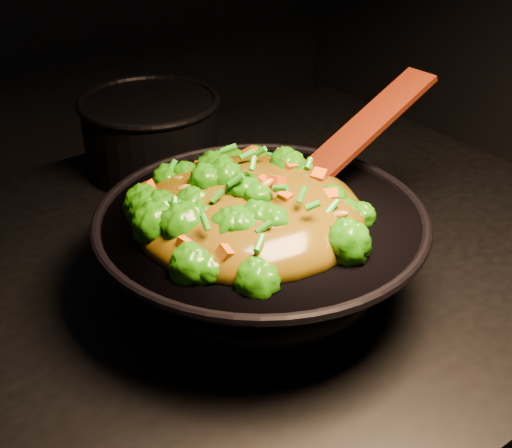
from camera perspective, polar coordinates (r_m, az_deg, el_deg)
wok at (r=0.93m, az=0.37°, el=-2.51°), size 0.48×0.48×0.12m
stir_fry at (r=0.87m, az=-0.59°, el=3.27°), size 0.37×0.37×0.10m
spatula at (r=0.97m, az=7.36°, el=6.48°), size 0.31×0.07×0.13m
back_pot at (r=1.26m, az=-8.38°, el=7.17°), size 0.28×0.28×0.13m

